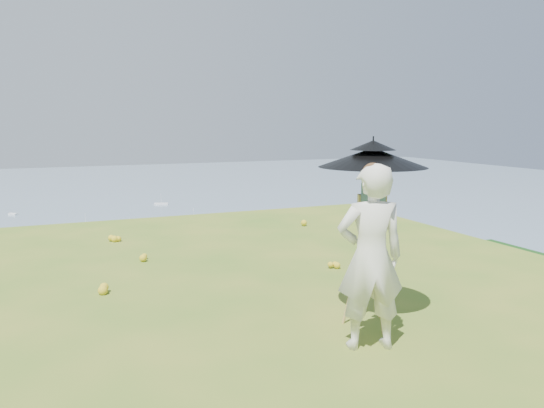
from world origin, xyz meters
name	(u,v)px	position (x,y,z in m)	size (l,w,h in m)	color
ground	(133,331)	(0.00, 0.00, 0.00)	(14.00, 14.00, 0.00)	#457621
shoreline_tier	(68,380)	(0.00, 75.00, -36.00)	(170.00, 28.00, 8.00)	slate
bay_water	(53,207)	(0.00, 240.00, -34.00)	(700.00, 700.00, 0.00)	#7089A0
slope_trees	(72,354)	(0.00, 35.00, -15.00)	(110.00, 50.00, 6.00)	#144414
harbor_town	(65,339)	(0.00, 75.00, -29.50)	(110.00, 22.00, 5.00)	beige
moored_boats	(10,248)	(-12.50, 161.00, -33.65)	(140.00, 140.00, 0.70)	white
wildflowers	(129,318)	(0.00, 0.25, 0.06)	(10.00, 10.50, 0.12)	gold
painter	(370,257)	(2.14, -1.36, 0.94)	(0.68, 0.45, 1.87)	beige
field_easel	(370,255)	(2.48, -0.85, 0.81)	(0.62, 0.62, 1.62)	#AE8949
sun_umbrella	(372,172)	(2.50, -0.82, 1.72)	(1.18, 1.18, 0.78)	black
painter_cap	(373,169)	(2.14, -1.36, 1.82)	(0.21, 0.25, 0.10)	#D8767E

